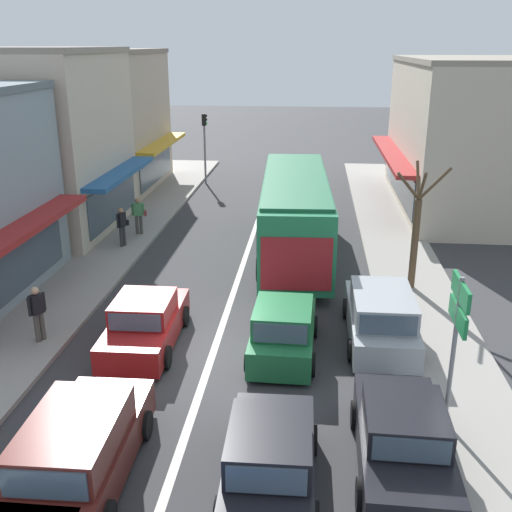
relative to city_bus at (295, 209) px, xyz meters
name	(u,v)px	position (x,y,z in m)	size (l,w,h in m)	color
ground_plane	(213,353)	(-1.93, -8.52, -1.88)	(140.00, 140.00, 0.00)	#353538
lane_centre_line	(232,296)	(-1.93, -4.52, -1.88)	(0.20, 28.00, 0.01)	silver
sidewalk_left	(62,267)	(-8.73, -2.52, -1.81)	(5.20, 44.00, 0.14)	gray
kerb_right	(409,279)	(4.27, -2.52, -1.82)	(2.80, 44.00, 0.12)	gray
shopfront_mid_block	(24,142)	(-12.11, 2.45, 2.10)	(8.75, 7.82, 7.97)	beige
shopfront_far_end	(91,121)	(-12.11, 10.82, 2.04)	(8.37, 8.45, 7.84)	#B2A38E
building_right_far	(490,135)	(9.55, 8.48, 1.86)	(9.79, 12.89, 7.48)	beige
city_bus	(295,209)	(0.00, 0.00, 0.00)	(3.08, 10.95, 3.23)	#237A4C
sedan_adjacent_lane_lead	(145,323)	(-3.90, -8.20, -1.22)	(1.96, 4.23, 1.47)	maroon
wagon_adjacent_lane_trail	(80,450)	(-3.61, -13.87, -1.14)	(2.00, 4.53, 1.58)	#561E19
hatchback_queue_far_back	(283,331)	(0.00, -8.38, -1.17)	(1.89, 3.74, 1.54)	#1E6638
hatchback_queue_gap_filler	(270,459)	(0.04, -13.76, -1.17)	(1.87, 3.73, 1.54)	black
parked_sedan_kerb_front	(403,440)	(2.61, -12.85, -1.22)	(1.95, 4.23, 1.47)	black
parked_wagon_kerb_second	(381,317)	(2.72, -7.31, -1.14)	(1.96, 4.51, 1.58)	#9EA3A8
traffic_light_downstreet	(205,137)	(-5.88, 12.66, 0.97)	(0.32, 0.24, 4.20)	gray
directional_road_sign	(458,318)	(3.77, -11.39, 0.82)	(0.10, 1.40, 3.60)	gray
street_tree_right	(416,233)	(4.18, -3.40, 0.22)	(1.77, 1.82, 4.38)	brown
pedestrian_with_handbag_near	(139,214)	(-6.89, 1.66, -0.81)	(0.65, 0.36, 1.63)	#4C4742
pedestrian_browsing_midblock	(122,224)	(-7.11, -0.03, -0.81)	(0.40, 0.65, 1.63)	#333338
pedestrian_far_walker	(37,310)	(-6.87, -8.50, -0.81)	(0.37, 0.51, 1.63)	#4C4742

